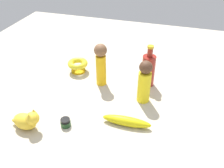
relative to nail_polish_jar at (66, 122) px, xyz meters
The scene contains 8 objects.
ground 0.25m from the nail_polish_jar, 121.74° to the right, with size 2.00×2.00×0.00m, color #BCB29E.
nail_polish_jar is the anchor object (origin of this frame).
bowl 0.41m from the nail_polish_jar, 73.89° to the right, with size 0.11×0.11×0.06m.
person_figure_child 0.37m from the nail_polish_jar, 136.82° to the right, with size 0.07×0.07×0.20m.
bottle_tall 0.47m from the nail_polish_jar, 124.57° to the right, with size 0.06×0.06×0.21m.
banana 0.24m from the nail_polish_jar, 162.57° to the right, with size 0.20×0.04×0.04m, color yellow.
person_figure_adult 0.34m from the nail_polish_jar, 97.53° to the right, with size 0.07×0.07×0.22m.
cat_figurine 0.15m from the nail_polish_jar, 22.47° to the left, with size 0.13×0.07×0.10m.
Camera 1 is at (-0.24, 0.82, 0.69)m, focal length 38.50 mm.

